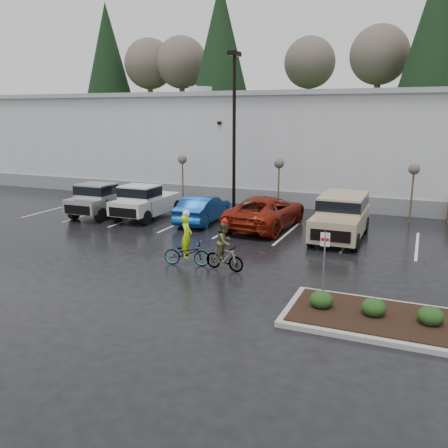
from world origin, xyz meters
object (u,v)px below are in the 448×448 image
at_px(pickup_silver, 106,198).
at_px(cyclist_olive, 225,251).
at_px(sapling_west, 182,162).
at_px(lamppost, 234,116).
at_px(fire_lane_sign, 324,256).
at_px(car_red, 266,212).
at_px(sapling_east, 414,172).
at_px(pickup_white, 149,200).
at_px(cyclist_hivis, 187,248).
at_px(sapling_mid, 279,166).
at_px(car_blue, 203,209).
at_px(suv_tan, 341,218).

bearing_deg(pickup_silver, cyclist_olive, -32.88).
bearing_deg(sapling_west, lamppost, -14.04).
height_order(fire_lane_sign, pickup_silver, fire_lane_sign).
relative_size(pickup_silver, car_red, 0.87).
relative_size(sapling_east, pickup_white, 0.62).
xyz_separation_m(fire_lane_sign, cyclist_hivis, (-5.59, 1.30, -0.72)).
distance_m(sapling_mid, car_red, 4.72).
relative_size(car_red, cyclist_hivis, 2.72).
height_order(sapling_mid, car_blue, sapling_mid).
relative_size(car_blue, suv_tan, 0.89).
relative_size(sapling_east, pickup_silver, 0.62).
distance_m(sapling_mid, car_blue, 5.71).
xyz_separation_m(fire_lane_sign, car_blue, (-8.19, 8.29, -0.66)).
bearing_deg(car_red, sapling_east, -144.32).
bearing_deg(cyclist_hivis, sapling_mid, -13.95).
relative_size(sapling_mid, pickup_white, 0.62).
height_order(sapling_west, car_blue, sapling_west).
distance_m(car_blue, suv_tan, 7.49).
bearing_deg(car_blue, car_red, -178.67).
xyz_separation_m(pickup_silver, cyclist_olive, (10.32, -6.67, -0.22)).
height_order(sapling_west, car_red, sapling_west).
height_order(pickup_white, cyclist_hivis, cyclist_hivis).
height_order(sapling_west, sapling_east, same).
distance_m(sapling_west, cyclist_hivis, 13.23).
bearing_deg(fire_lane_sign, pickup_white, 144.42).
height_order(sapling_east, cyclist_olive, sapling_east).
xyz_separation_m(fire_lane_sign, cyclist_olive, (-3.99, 1.30, -0.65)).
bearing_deg(fire_lane_sign, sapling_east, 80.25).
height_order(car_blue, cyclist_hivis, cyclist_hivis).
xyz_separation_m(lamppost, car_blue, (-0.39, -3.51, -4.94)).
bearing_deg(car_blue, fire_lane_sign, 132.19).
relative_size(sapling_west, pickup_white, 0.62).
xyz_separation_m(sapling_west, car_blue, (3.61, -4.51, -1.98)).
distance_m(sapling_east, pickup_white, 14.66).
distance_m(pickup_white, car_red, 6.96).
relative_size(car_red, suv_tan, 1.18).
distance_m(sapling_west, car_blue, 6.10).
bearing_deg(suv_tan, cyclist_olive, -117.13).
xyz_separation_m(car_red, cyclist_olive, (0.70, -7.22, -0.08)).
distance_m(suv_tan, cyclist_hivis, 8.01).
bearing_deg(pickup_silver, cyclist_hivis, -37.41).
xyz_separation_m(sapling_mid, pickup_white, (-6.35, -4.47, -1.75)).
relative_size(car_red, cyclist_olive, 2.96).
distance_m(lamppost, sapling_west, 5.07).
height_order(pickup_white, car_blue, pickup_white).
height_order(fire_lane_sign, pickup_white, fire_lane_sign).
distance_m(car_blue, cyclist_olive, 8.15).
distance_m(sapling_west, pickup_white, 4.80).
xyz_separation_m(pickup_white, cyclist_olive, (7.66, -7.03, -0.22)).
bearing_deg(lamppost, sapling_mid, 21.80).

